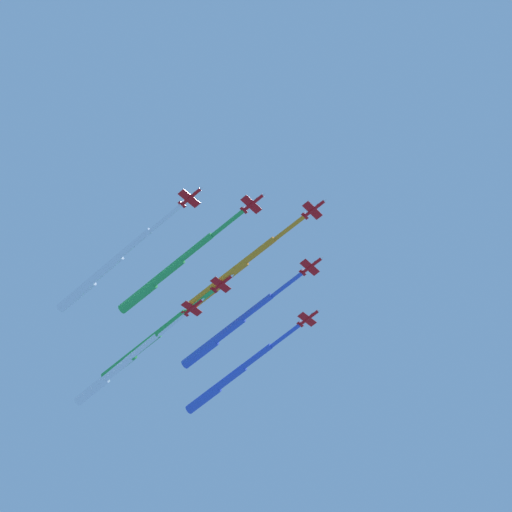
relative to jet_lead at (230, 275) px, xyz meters
name	(u,v)px	position (x,y,z in m)	size (l,w,h in m)	color
jet_lead	(230,275)	(0.00, 0.00, 0.00)	(42.47, 50.12, 4.39)	red
jet_port_inner	(227,332)	(-2.05, -22.09, -1.27)	(43.81, 52.95, 4.38)	red
jet_starboard_inner	(165,274)	(22.18, -2.80, -0.98)	(45.13, 53.18, 4.40)	red
jet_port_mid	(229,379)	(-5.66, -42.05, -1.36)	(42.80, 52.56, 4.46)	red
jet_starboard_mid	(103,271)	(43.09, -4.62, -1.96)	(45.84, 54.77, 4.45)	red
jet_port_outer	(144,346)	(26.64, -32.51, -1.66)	(43.04, 51.56, 4.40)	red
jet_starboard_outer	(116,370)	(35.54, -43.92, -2.36)	(43.23, 52.91, 4.38)	red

